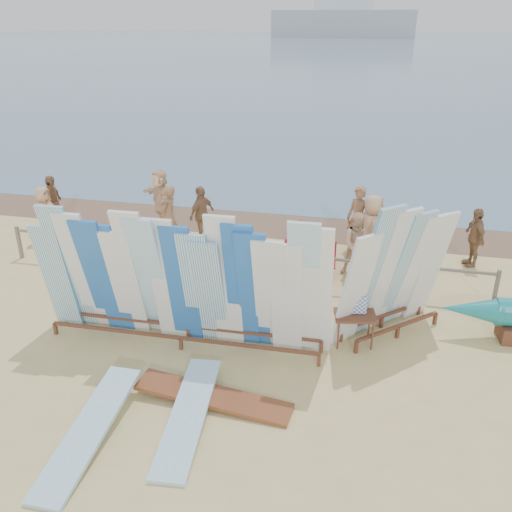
% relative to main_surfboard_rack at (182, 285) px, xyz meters
% --- Properties ---
extents(ground, '(160.00, 160.00, 0.00)m').
position_rel_main_surfboard_rack_xyz_m(ground, '(0.25, -0.02, -1.31)').
color(ground, '#D4BF7A').
rests_on(ground, ground).
extents(ocean, '(320.00, 240.00, 0.02)m').
position_rel_main_surfboard_rack_xyz_m(ocean, '(0.25, 127.98, -1.31)').
color(ocean, slate).
rests_on(ocean, ground).
extents(wet_sand_strip, '(40.00, 2.60, 0.01)m').
position_rel_main_surfboard_rack_xyz_m(wet_sand_strip, '(0.25, 7.18, -1.31)').
color(wet_sand_strip, brown).
rests_on(wet_sand_strip, ground).
extents(distant_ship, '(45.00, 8.00, 14.00)m').
position_rel_main_surfboard_rack_xyz_m(distant_ship, '(-11.75, 179.98, 4.00)').
color(distant_ship, '#999EA3').
rests_on(distant_ship, ocean).
extents(fence, '(12.08, 0.08, 0.90)m').
position_rel_main_surfboard_rack_xyz_m(fence, '(0.25, 2.98, -0.68)').
color(fence, '#78695A').
rests_on(fence, ground).
extents(main_surfboard_rack, '(5.79, 0.95, 2.89)m').
position_rel_main_surfboard_rack_xyz_m(main_surfboard_rack, '(0.00, 0.00, 0.00)').
color(main_surfboard_rack, brown).
rests_on(main_surfboard_rack, ground).
extents(side_surfboard_rack, '(2.31, 2.23, 2.95)m').
position_rel_main_surfboard_rack_xyz_m(side_surfboard_rack, '(3.96, 1.32, 0.01)').
color(side_surfboard_rack, brown).
rests_on(side_surfboard_rack, ground).
extents(vendor_table, '(0.89, 0.70, 1.06)m').
position_rel_main_surfboard_rack_xyz_m(vendor_table, '(3.27, 0.74, -0.95)').
color(vendor_table, brown).
rests_on(vendor_table, ground).
extents(flat_board_c, '(2.73, 0.75, 0.22)m').
position_rel_main_surfboard_rack_xyz_m(flat_board_c, '(1.08, -1.61, -1.31)').
color(flat_board_c, brown).
rests_on(flat_board_c, ground).
extents(flat_board_a, '(0.82, 2.74, 0.25)m').
position_rel_main_surfboard_rack_xyz_m(flat_board_a, '(0.83, -2.14, -1.31)').
color(flat_board_a, '#90C9E7').
rests_on(flat_board_a, ground).
extents(flat_board_b, '(0.58, 2.69, 0.40)m').
position_rel_main_surfboard_rack_xyz_m(flat_board_b, '(-0.50, -2.90, -1.31)').
color(flat_board_b, '#90C9E7').
rests_on(flat_board_b, ground).
extents(beach_chair_left, '(0.61, 0.62, 0.83)m').
position_rel_main_surfboard_rack_xyz_m(beach_chair_left, '(1.66, 3.71, -1.06)').
color(beach_chair_left, red).
rests_on(beach_chair_left, ground).
extents(beach_chair_right, '(0.56, 0.57, 0.81)m').
position_rel_main_surfboard_rack_xyz_m(beach_chair_right, '(2.37, 3.79, -1.07)').
color(beach_chair_right, red).
rests_on(beach_chair_right, ground).
extents(stroller, '(0.81, 0.98, 1.16)m').
position_rel_main_surfboard_rack_xyz_m(stroller, '(1.69, 4.04, -0.84)').
color(stroller, red).
rests_on(stroller, ground).
extents(beachgoer_11, '(1.53, 1.56, 1.78)m').
position_rel_main_surfboard_rack_xyz_m(beachgoer_11, '(-3.01, 6.22, -0.42)').
color(beachgoer_11, beige).
rests_on(beachgoer_11, ground).
extents(beachgoer_7, '(0.77, 0.64, 1.85)m').
position_rel_main_surfboard_rack_xyz_m(beachgoer_7, '(3.04, 5.51, -0.38)').
color(beachgoer_7, '#8C6042').
rests_on(beachgoer_7, ground).
extents(beachgoer_6, '(0.49, 0.93, 1.86)m').
position_rel_main_surfboard_rack_xyz_m(beachgoer_6, '(3.43, 4.81, -0.38)').
color(beachgoer_6, tan).
rests_on(beachgoer_6, ground).
extents(beachgoer_0, '(0.42, 0.80, 1.59)m').
position_rel_main_surfboard_rack_xyz_m(beachgoer_0, '(-5.80, 4.35, -0.51)').
color(beachgoer_0, tan).
rests_on(beachgoer_0, ground).
extents(beachgoer_4, '(0.76, 1.05, 1.65)m').
position_rel_main_surfboard_rack_xyz_m(beachgoer_4, '(-1.35, 5.25, -0.48)').
color(beachgoer_4, '#8C6042').
rests_on(beachgoer_4, ground).
extents(beachgoer_1, '(0.42, 0.68, 1.78)m').
position_rel_main_surfboard_rack_xyz_m(beachgoer_1, '(-2.11, 4.65, -0.42)').
color(beachgoer_1, '#8C6042').
rests_on(beachgoer_1, ground).
extents(beachgoer_extra_1, '(0.54, 1.03, 1.69)m').
position_rel_main_surfboard_rack_xyz_m(beachgoer_extra_1, '(-6.01, 5.10, -0.46)').
color(beachgoer_extra_1, '#8C6042').
rests_on(beachgoer_extra_1, ground).
extents(beachgoer_10, '(0.65, 0.99, 1.57)m').
position_rel_main_surfboard_rack_xyz_m(beachgoer_10, '(6.03, 5.23, -0.52)').
color(beachgoer_10, '#8C6042').
rests_on(beachgoer_10, ground).
extents(beachgoer_8, '(0.83, 0.49, 1.62)m').
position_rel_main_surfboard_rack_xyz_m(beachgoer_8, '(3.13, 4.02, -0.50)').
color(beachgoer_8, beige).
rests_on(beachgoer_8, ground).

